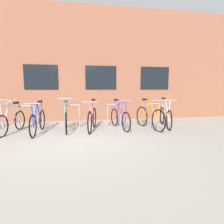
{
  "coord_description": "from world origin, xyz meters",
  "views": [
    {
      "loc": [
        0.26,
        -4.69,
        1.38
      ],
      "look_at": [
        1.39,
        1.6,
        0.55
      ],
      "focal_mm": 29.71,
      "sensor_mm": 36.0,
      "label": 1
    }
  ],
  "objects_px": {
    "bicycle_orange": "(150,117)",
    "bicycle_silver": "(11,121)",
    "bicycle_purple": "(120,118)",
    "bicycle_white": "(165,116)",
    "bicycle_blue": "(38,121)",
    "bicycle_teal": "(66,119)",
    "bicycle_pink": "(92,118)"
  },
  "relations": [
    {
      "from": "bicycle_orange",
      "to": "bicycle_silver",
      "type": "xyz_separation_m",
      "value": [
        -4.44,
        0.16,
        -0.03
      ]
    },
    {
      "from": "bicycle_purple",
      "to": "bicycle_white",
      "type": "height_order",
      "value": "bicycle_white"
    },
    {
      "from": "bicycle_blue",
      "to": "bicycle_purple",
      "type": "height_order",
      "value": "bicycle_purple"
    },
    {
      "from": "bicycle_blue",
      "to": "bicycle_teal",
      "type": "bearing_deg",
      "value": 11.81
    },
    {
      "from": "bicycle_white",
      "to": "bicycle_orange",
      "type": "bearing_deg",
      "value": -165.55
    },
    {
      "from": "bicycle_pink",
      "to": "bicycle_teal",
      "type": "xyz_separation_m",
      "value": [
        -0.84,
        0.08,
        -0.01
      ]
    },
    {
      "from": "bicycle_blue",
      "to": "bicycle_pink",
      "type": "distance_m",
      "value": 1.68
    },
    {
      "from": "bicycle_blue",
      "to": "bicycle_orange",
      "type": "height_order",
      "value": "bicycle_orange"
    },
    {
      "from": "bicycle_purple",
      "to": "bicycle_white",
      "type": "bearing_deg",
      "value": -0.25
    },
    {
      "from": "bicycle_silver",
      "to": "bicycle_teal",
      "type": "xyz_separation_m",
      "value": [
        1.65,
        0.01,
        0.01
      ]
    },
    {
      "from": "bicycle_blue",
      "to": "bicycle_teal",
      "type": "relative_size",
      "value": 1.08
    },
    {
      "from": "bicycle_silver",
      "to": "bicycle_white",
      "type": "xyz_separation_m",
      "value": [
        5.11,
        0.01,
        0.02
      ]
    },
    {
      "from": "bicycle_blue",
      "to": "bicycle_purple",
      "type": "relative_size",
      "value": 1.04
    },
    {
      "from": "bicycle_orange",
      "to": "bicycle_white",
      "type": "xyz_separation_m",
      "value": [
        0.67,
        0.17,
        -0.01
      ]
    },
    {
      "from": "bicycle_orange",
      "to": "bicycle_purple",
      "type": "xyz_separation_m",
      "value": [
        -1.0,
        0.18,
        -0.02
      ]
    },
    {
      "from": "bicycle_orange",
      "to": "bicycle_purple",
      "type": "relative_size",
      "value": 1.01
    },
    {
      "from": "bicycle_orange",
      "to": "bicycle_white",
      "type": "distance_m",
      "value": 0.69
    },
    {
      "from": "bicycle_white",
      "to": "bicycle_teal",
      "type": "bearing_deg",
      "value": 179.97
    },
    {
      "from": "bicycle_pink",
      "to": "bicycle_silver",
      "type": "height_order",
      "value": "bicycle_silver"
    },
    {
      "from": "bicycle_orange",
      "to": "bicycle_silver",
      "type": "distance_m",
      "value": 4.44
    },
    {
      "from": "bicycle_pink",
      "to": "bicycle_white",
      "type": "relative_size",
      "value": 0.95
    },
    {
      "from": "bicycle_purple",
      "to": "bicycle_teal",
      "type": "relative_size",
      "value": 1.03
    },
    {
      "from": "bicycle_silver",
      "to": "bicycle_purple",
      "type": "distance_m",
      "value": 3.44
    },
    {
      "from": "bicycle_pink",
      "to": "bicycle_teal",
      "type": "distance_m",
      "value": 0.85
    },
    {
      "from": "bicycle_silver",
      "to": "bicycle_purple",
      "type": "height_order",
      "value": "bicycle_silver"
    },
    {
      "from": "bicycle_pink",
      "to": "bicycle_white",
      "type": "bearing_deg",
      "value": 1.67
    },
    {
      "from": "bicycle_purple",
      "to": "bicycle_teal",
      "type": "distance_m",
      "value": 1.79
    },
    {
      "from": "bicycle_pink",
      "to": "bicycle_orange",
      "type": "height_order",
      "value": "bicycle_pink"
    },
    {
      "from": "bicycle_white",
      "to": "bicycle_purple",
      "type": "bearing_deg",
      "value": 179.75
    },
    {
      "from": "bicycle_teal",
      "to": "bicycle_white",
      "type": "height_order",
      "value": "bicycle_teal"
    },
    {
      "from": "bicycle_pink",
      "to": "bicycle_silver",
      "type": "bearing_deg",
      "value": 178.5
    },
    {
      "from": "bicycle_blue",
      "to": "bicycle_white",
      "type": "distance_m",
      "value": 4.3
    }
  ]
}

